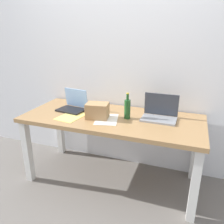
{
  "coord_description": "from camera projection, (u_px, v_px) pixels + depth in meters",
  "views": [
    {
      "loc": [
        0.71,
        -1.96,
        1.53
      ],
      "look_at": [
        0.0,
        0.0,
        0.78
      ],
      "focal_mm": 36.03,
      "sensor_mm": 36.0,
      "label": 1
    }
  ],
  "objects": [
    {
      "name": "ground_plane",
      "position": [
        112.0,
        178.0,
        2.48
      ],
      "size": [
        8.0,
        8.0,
        0.0
      ],
      "primitive_type": "plane",
      "color": "slate"
    },
    {
      "name": "back_wall",
      "position": [
        126.0,
        54.0,
        2.42
      ],
      "size": [
        5.2,
        0.08,
        2.6
      ],
      "primitive_type": "cube",
      "color": "white",
      "rests_on": "ground"
    },
    {
      "name": "desk",
      "position": [
        112.0,
        125.0,
        2.27
      ],
      "size": [
        1.78,
        0.75,
        0.73
      ],
      "color": "#A37A4C",
      "rests_on": "ground"
    },
    {
      "name": "laptop_left",
      "position": [
        73.0,
        106.0,
        2.41
      ],
      "size": [
        0.31,
        0.25,
        0.22
      ],
      "color": "black",
      "rests_on": "desk"
    },
    {
      "name": "laptop_right",
      "position": [
        160.0,
        114.0,
        2.16
      ],
      "size": [
        0.33,
        0.22,
        0.24
      ],
      "color": "gray",
      "rests_on": "desk"
    },
    {
      "name": "beer_bottle",
      "position": [
        127.0,
        108.0,
        2.16
      ],
      "size": [
        0.06,
        0.06,
        0.26
      ],
      "color": "#1E5123",
      "rests_on": "desk"
    },
    {
      "name": "computer_mouse",
      "position": [
        71.0,
        102.0,
        2.63
      ],
      "size": [
        0.1,
        0.12,
        0.03
      ],
      "primitive_type": "ellipsoid",
      "rotation": [
        0.0,
        0.0,
        -0.56
      ],
      "color": "#724799",
      "rests_on": "desk"
    },
    {
      "name": "cardboard_box",
      "position": [
        97.0,
        111.0,
        2.18
      ],
      "size": [
        0.23,
        0.19,
        0.15
      ],
      "primitive_type": "cube",
      "rotation": [
        0.0,
        0.0,
        0.16
      ],
      "color": "tan",
      "rests_on": "desk"
    },
    {
      "name": "paper_sheet_center",
      "position": [
        107.0,
        119.0,
        2.17
      ],
      "size": [
        0.27,
        0.34,
        0.0
      ],
      "primitive_type": "cube",
      "rotation": [
        0.0,
        0.0,
        0.24
      ],
      "color": "white",
      "rests_on": "desk"
    },
    {
      "name": "paper_sheet_front_left",
      "position": [
        71.0,
        116.0,
        2.24
      ],
      "size": [
        0.25,
        0.33,
        0.0
      ],
      "primitive_type": "cube",
      "rotation": [
        0.0,
        0.0,
        -0.16
      ],
      "color": "#F4E06B",
      "rests_on": "desk"
    }
  ]
}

